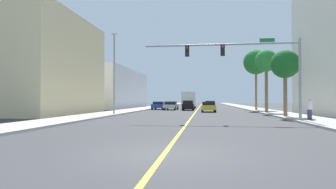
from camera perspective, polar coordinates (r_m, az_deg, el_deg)
ground at (r=50.62m, az=5.99°, el=-2.91°), size 192.00×192.00×0.00m
sidewalk_left at (r=51.76m, az=-4.76°, el=-2.79°), size 3.60×168.00×0.15m
sidewalk_right at (r=51.30m, az=16.84°, el=-2.77°), size 3.60×168.00×0.15m
lane_marking_center at (r=50.62m, az=5.99°, el=-2.91°), size 0.16×144.00×0.01m
building_left_near at (r=37.60m, az=-27.85°, el=5.05°), size 15.20×15.61×11.14m
building_left_far at (r=58.92m, az=-12.35°, el=1.03°), size 11.77×24.45×7.53m
traffic_signal_mast at (r=22.51m, az=15.69°, el=6.91°), size 11.77×0.36×6.14m
street_lamp at (r=30.89m, az=-10.77°, el=4.97°), size 0.56×0.28×8.61m
palm_near at (r=28.29m, az=22.46°, el=5.51°), size 2.59×2.59×6.08m
palm_mid at (r=36.33m, az=19.13°, el=6.24°), size 2.67×2.67×7.55m
palm_far at (r=44.43m, az=17.26°, el=6.18°), size 3.69×3.69×8.96m
car_black at (r=44.50m, az=4.08°, el=-2.16°), size 1.83×3.99×1.53m
car_blue at (r=47.64m, az=-1.85°, el=-2.17°), size 2.02×3.96×1.34m
car_yellow at (r=38.67m, az=8.13°, el=-2.41°), size 1.95×4.19×1.38m
car_gray at (r=48.04m, az=8.45°, el=-2.11°), size 1.87×4.17×1.46m
car_silver at (r=46.02m, az=0.61°, el=-2.23°), size 2.11×4.28×1.37m
delivery_truck at (r=53.83m, az=4.24°, el=-1.07°), size 2.45×7.82×3.04m
pedestrian at (r=23.65m, az=26.57°, el=-2.68°), size 0.38×0.38×1.59m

